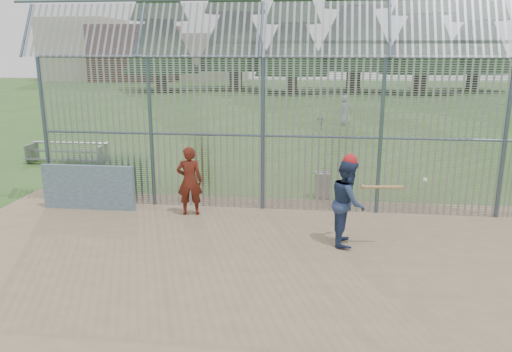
# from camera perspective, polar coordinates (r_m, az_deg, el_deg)

# --- Properties ---
(ground) EXTENTS (120.00, 120.00, 0.00)m
(ground) POSITION_cam_1_polar(r_m,az_deg,el_deg) (10.24, -1.34, -9.87)
(ground) COLOR #2D511E
(ground) RESTS_ON ground
(dirt_infield) EXTENTS (14.00, 10.00, 0.02)m
(dirt_infield) POSITION_cam_1_polar(r_m,az_deg,el_deg) (9.78, -1.76, -11.01)
(dirt_infield) COLOR #756047
(dirt_infield) RESTS_ON ground
(dugout_wall) EXTENTS (2.50, 0.12, 1.20)m
(dugout_wall) POSITION_cam_1_polar(r_m,az_deg,el_deg) (13.98, -18.62, -1.23)
(dugout_wall) COLOR #38566B
(dugout_wall) RESTS_ON dirt_infield
(batter) EXTENTS (0.75, 0.94, 1.89)m
(batter) POSITION_cam_1_polar(r_m,az_deg,el_deg) (11.01, 10.46, -2.98)
(batter) COLOR navy
(batter) RESTS_ON dirt_infield
(onlooker) EXTENTS (0.71, 0.53, 1.79)m
(onlooker) POSITION_cam_1_polar(r_m,az_deg,el_deg) (12.86, -7.60, -0.55)
(onlooker) COLOR maroon
(onlooker) RESTS_ON dirt_infield
(bg_kid_standing) EXTENTS (0.93, 0.71, 1.71)m
(bg_kid_standing) POSITION_cam_1_polar(r_m,az_deg,el_deg) (28.42, 10.13, 7.43)
(bg_kid_standing) COLOR gray
(bg_kid_standing) RESTS_ON ground
(bg_kid_seated) EXTENTS (0.56, 0.40, 0.88)m
(bg_kid_seated) POSITION_cam_1_polar(r_m,az_deg,el_deg) (26.55, 7.40, 6.15)
(bg_kid_seated) COLOR slate
(bg_kid_seated) RESTS_ON ground
(batting_gear) EXTENTS (1.76, 0.37, 0.71)m
(batting_gear) POSITION_cam_1_polar(r_m,az_deg,el_deg) (10.78, 11.31, 1.28)
(batting_gear) COLOR red
(batting_gear) RESTS_ON ground
(trash_can) EXTENTS (0.56, 0.56, 0.82)m
(trash_can) POSITION_cam_1_polar(r_m,az_deg,el_deg) (14.52, 7.71, -1.00)
(trash_can) COLOR gray
(trash_can) RESTS_ON ground
(bleacher) EXTENTS (3.00, 0.95, 0.72)m
(bleacher) POSITION_cam_1_polar(r_m,az_deg,el_deg) (20.08, -20.81, 2.57)
(bleacher) COLOR slate
(bleacher) RESTS_ON ground
(backstop_fence) EXTENTS (20.09, 0.81, 5.30)m
(backstop_fence) POSITION_cam_1_polar(r_m,az_deg,el_deg) (12.81, 8.88, 5.95)
(backstop_fence) COLOR #47566B
(backstop_fence) RESTS_ON ground
(distant_buildings) EXTENTS (26.50, 10.50, 8.00)m
(distant_buildings) POSITION_cam_1_polar(r_m,az_deg,el_deg) (70.15, -14.07, 13.52)
(distant_buildings) COLOR brown
(distant_buildings) RESTS_ON ground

